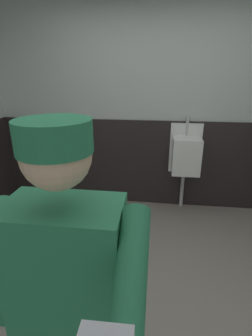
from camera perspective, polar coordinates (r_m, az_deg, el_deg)
ground_plane at (r=2.37m, az=4.70°, el=-27.49°), size 4.75×3.96×0.04m
wall_back at (r=3.35m, az=6.91°, el=13.34°), size 4.75×0.12×2.64m
wainscot_band_back at (r=3.45m, az=6.37°, el=0.96°), size 4.15×0.03×1.17m
urinal_solo at (r=3.27m, az=13.33°, el=2.96°), size 0.40×0.34×1.24m
person at (r=1.10m, az=-12.58°, el=-26.67°), size 0.62×0.60×1.62m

